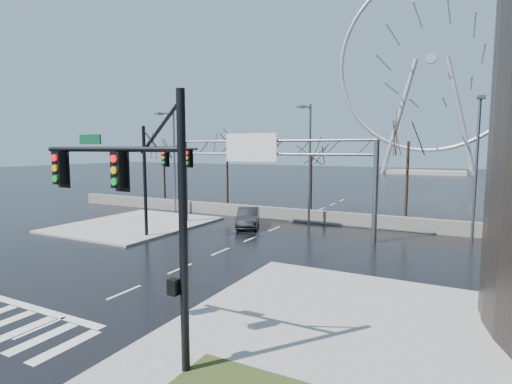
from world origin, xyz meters
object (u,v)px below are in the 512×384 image
Objects in this scene: signal_mast_near at (144,203)px; sign_gantry at (265,165)px; ferris_wheel at (431,67)px; car at (248,217)px; signal_mast_far at (156,171)px.

sign_gantry is at bearing 106.19° from signal_mast_near.
ferris_wheel reaches higher than sign_gantry.
sign_gantry is 3.44× the size of car.
signal_mast_near is 0.16× the size of ferris_wheel.
signal_mast_near is at bearing -89.92° from ferris_wheel.
sign_gantry is at bearing -93.84° from ferris_wheel.
signal_mast_near and signal_mast_far have the same top height.
sign_gantry is 4.88m from car.
signal_mast_far is 1.68× the size of car.
signal_mast_near reaches higher than car.
signal_mast_near is 1.00× the size of signal_mast_far.
car is at bearing 110.57° from signal_mast_near.
signal_mast_near is 17.03m from signal_mast_far.
ferris_wheel is (-0.14, 99.04, 21.26)m from signal_mast_near.
ferris_wheel is (10.87, 86.04, 21.30)m from signal_mast_far.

